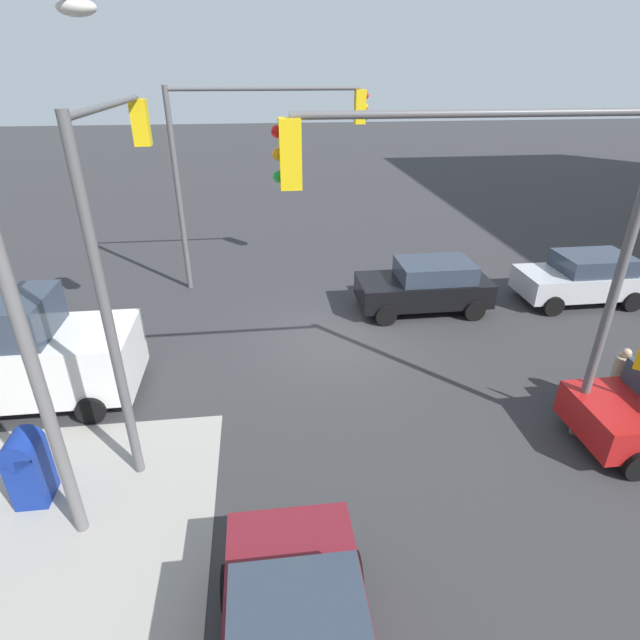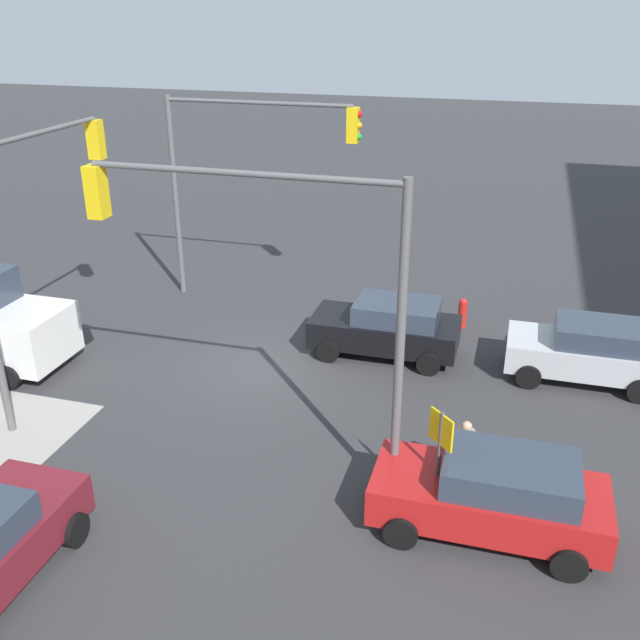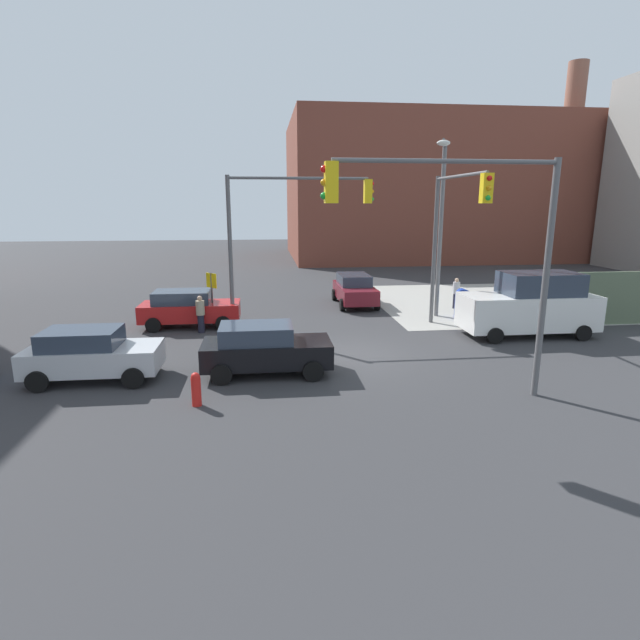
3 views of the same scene
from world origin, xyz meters
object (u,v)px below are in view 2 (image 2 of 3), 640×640
Objects in this scene: traffic_signal_ne_corner at (34,215)px; pedestrian_crossing at (464,454)px; traffic_signal_se_corner at (243,159)px; sedan_red at (494,494)px; traffic_signal_nw_corner at (272,268)px; fire_hydrant at (463,312)px; hatchback_black at (388,327)px; coupe_silver at (588,350)px.

traffic_signal_ne_corner is 4.10× the size of pedestrian_crossing.
traffic_signal_se_corner is 13.30m from sedan_red.
traffic_signal_nw_corner is 1.51× the size of sedan_red.
fire_hydrant is at bearing 177.57° from traffic_signal_se_corner.
pedestrian_crossing is at bearing 115.49° from hatchback_black.
pedestrian_crossing is (0.65, -1.16, -0.03)m from sedan_red.
coupe_silver is at bearing 165.44° from traffic_signal_se_corner.
traffic_signal_nw_corner is 5.84m from sedan_red.
sedan_red is (-10.95, 2.44, -3.77)m from traffic_signal_ne_corner.
pedestrian_crossing is at bearing 64.60° from coupe_silver.
traffic_signal_ne_corner is at bearing 18.30° from coupe_silver.
traffic_signal_se_corner is 1.59× the size of hatchback_black.
coupe_silver is at bearing -161.70° from traffic_signal_ne_corner.
hatchback_black is 0.95× the size of sedan_red.
hatchback_black is at bearing 152.36° from traffic_signal_se_corner.
traffic_signal_nw_corner is 1.65× the size of coupe_silver.
traffic_signal_se_corner is 1.00× the size of traffic_signal_ne_corner.
hatchback_black reaches higher than pedestrian_crossing.
traffic_signal_se_corner reaches higher than coupe_silver.
traffic_signal_nw_corner is at bearing 163.17° from traffic_signal_ne_corner.
traffic_signal_nw_corner is 6.91× the size of fire_hydrant.
traffic_signal_ne_corner is 6.91× the size of fire_hydrant.
sedan_red is 2.71× the size of pedestrian_crossing.
traffic_signal_se_corner is 4.10× the size of pedestrian_crossing.
traffic_signal_ne_corner reaches higher than sedan_red.
fire_hydrant is 3.08m from hatchback_black.
sedan_red is (-1.45, 9.16, 0.36)m from fire_hydrant.
traffic_signal_se_corner and traffic_signal_ne_corner have the same top height.
pedestrian_crossing is at bearing -169.37° from traffic_signal_nw_corner.
coupe_silver is (-6.37, -6.27, -3.84)m from traffic_signal_nw_corner.
traffic_signal_nw_corner is 1.00× the size of traffic_signal_ne_corner.
traffic_signal_se_corner is at bearing -65.23° from traffic_signal_nw_corner.
pedestrian_crossing is at bearing 172.88° from traffic_signal_ne_corner.
traffic_signal_ne_corner is at bearing 35.25° from fire_hydrant.
sedan_red is (-8.53, 9.46, -3.83)m from traffic_signal_se_corner.
coupe_silver is (-12.94, -4.28, -3.77)m from traffic_signal_ne_corner.
traffic_signal_ne_corner is at bearing 140.81° from pedestrian_crossing.
sedan_red is at bearing 116.17° from hatchback_black.
pedestrian_crossing is (-7.88, 8.30, -3.86)m from traffic_signal_se_corner.
traffic_signal_se_corner is 6.91× the size of fire_hydrant.
sedan_red reaches higher than pedestrian_crossing.
hatchback_black is at bearing 0.07° from coupe_silver.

